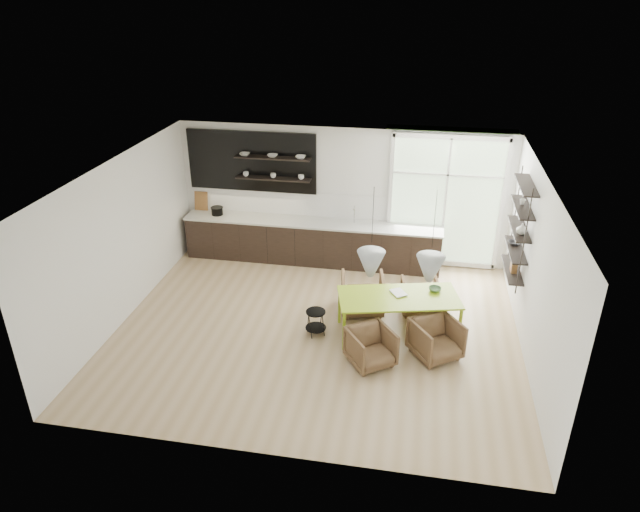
{
  "coord_description": "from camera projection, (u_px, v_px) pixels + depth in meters",
  "views": [
    {
      "loc": [
        1.57,
        -8.35,
        5.63
      ],
      "look_at": [
        -0.05,
        0.6,
        1.17
      ],
      "focal_mm": 32.0,
      "sensor_mm": 36.0,
      "label": 1
    }
  ],
  "objects": [
    {
      "name": "wire_stool",
      "position": [
        316.0,
        319.0,
        9.86
      ],
      "size": [
        0.36,
        0.36,
        0.46
      ],
      "rotation": [
        0.0,
        0.0,
        -0.43
      ],
      "color": "black",
      "rests_on": "ground"
    },
    {
      "name": "armchair_back_left",
      "position": [
        362.0,
        294.0,
        10.54
      ],
      "size": [
        0.89,
        0.91,
        0.72
      ],
      "primitive_type": "imported",
      "rotation": [
        0.0,
        0.0,
        3.3
      ],
      "color": "brown",
      "rests_on": "ground"
    },
    {
      "name": "armchair_back_right",
      "position": [
        420.0,
        296.0,
        10.54
      ],
      "size": [
        0.76,
        0.78,
        0.62
      ],
      "primitive_type": "imported",
      "rotation": [
        0.0,
        0.0,
        3.29
      ],
      "color": "brown",
      "rests_on": "ground"
    },
    {
      "name": "right_shelving",
      "position": [
        519.0,
        232.0,
        9.88
      ],
      "size": [
        0.26,
        1.22,
        1.9
      ],
      "color": "black",
      "rests_on": "ground"
    },
    {
      "name": "armchair_front_left",
      "position": [
        371.0,
        347.0,
        9.1
      ],
      "size": [
        0.93,
        0.94,
        0.62
      ],
      "primitive_type": "imported",
      "rotation": [
        0.0,
        0.0,
        0.62
      ],
      "color": "brown",
      "rests_on": "ground"
    },
    {
      "name": "kitchen_run",
      "position": [
        308.0,
        235.0,
        12.33
      ],
      "size": [
        5.54,
        0.69,
        2.75
      ],
      "color": "black",
      "rests_on": "ground"
    },
    {
      "name": "armchair_front_right",
      "position": [
        436.0,
        339.0,
        9.27
      ],
      "size": [
        0.99,
        1.0,
        0.66
      ],
      "primitive_type": "imported",
      "rotation": [
        0.0,
        0.0,
        0.61
      ],
      "color": "brown",
      "rests_on": "ground"
    },
    {
      "name": "table_book",
      "position": [
        393.0,
        294.0,
        9.73
      ],
      "size": [
        0.34,
        0.36,
        0.03
      ],
      "primitive_type": "imported",
      "rotation": [
        0.0,
        0.0,
        0.56
      ],
      "color": "white",
      "rests_on": "dining_table"
    },
    {
      "name": "table_bowl",
      "position": [
        435.0,
        289.0,
        9.84
      ],
      "size": [
        0.22,
        0.22,
        0.07
      ],
      "primitive_type": "imported",
      "rotation": [
        0.0,
        0.0,
        -0.01
      ],
      "color": "#4E764B",
      "rests_on": "dining_table"
    },
    {
      "name": "room",
      "position": [
        359.0,
        232.0,
        10.34
      ],
      "size": [
        7.02,
        6.01,
        2.91
      ],
      "color": "tan",
      "rests_on": "ground"
    },
    {
      "name": "dining_table",
      "position": [
        399.0,
        299.0,
        9.7
      ],
      "size": [
        2.2,
        1.37,
        0.74
      ],
      "rotation": [
        0.0,
        0.0,
        0.24
      ],
      "color": "#97BC1E",
      "rests_on": "ground"
    }
  ]
}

